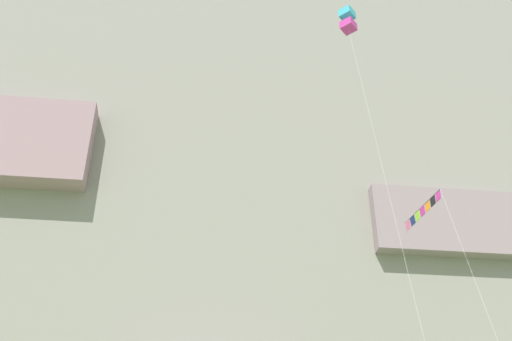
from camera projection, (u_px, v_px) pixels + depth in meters
The scene contains 3 objects.
cliff_face at pixel (212, 184), 73.85m from camera, with size 180.00×25.20×83.79m.
kite_banner_high_left at pixel (427, 221), 35.24m from camera, with size 2.14×7.76×20.69m.
kite_box_upper_right at pixel (348, 21), 42.19m from camera, with size 2.23×4.49×35.02m.
Camera 1 is at (-2.13, 3.57, 2.56)m, focal length 44.71 mm.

